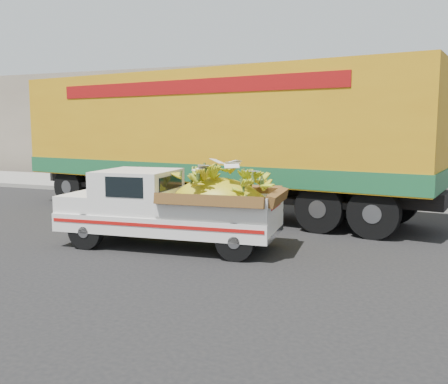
% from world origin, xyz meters
% --- Properties ---
extents(ground, '(100.00, 100.00, 0.00)m').
position_xyz_m(ground, '(0.00, 0.00, 0.00)').
color(ground, black).
rests_on(ground, ground).
extents(curb, '(60.00, 0.25, 0.15)m').
position_xyz_m(curb, '(0.00, 6.78, 0.07)').
color(curb, gray).
rests_on(curb, ground).
extents(sidewalk, '(60.00, 4.00, 0.14)m').
position_xyz_m(sidewalk, '(0.00, 8.88, 0.07)').
color(sidewalk, gray).
rests_on(sidewalk, ground).
extents(building_left, '(18.00, 6.00, 5.00)m').
position_xyz_m(building_left, '(-8.00, 14.78, 2.50)').
color(building_left, gray).
rests_on(building_left, ground).
extents(pickup_truck, '(4.43, 1.98, 1.51)m').
position_xyz_m(pickup_truck, '(0.49, 0.41, 0.81)').
color(pickup_truck, black).
rests_on(pickup_truck, ground).
extents(semi_trailer, '(12.06, 4.27, 3.80)m').
position_xyz_m(semi_trailer, '(-0.64, 4.33, 2.12)').
color(semi_trailer, black).
rests_on(semi_trailer, ground).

